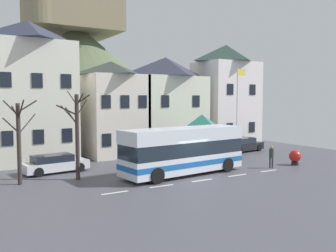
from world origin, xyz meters
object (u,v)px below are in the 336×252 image
Objects in this scene: bus_shelter at (202,124)px; public_bench at (208,151)px; pedestrian_01 at (271,155)px; parked_car_02 at (55,164)px; townhouse_02 at (112,108)px; townhouse_03 at (166,104)px; bare_tree_01 at (77,134)px; harbour_buoy at (295,157)px; flagpole at (238,106)px; hilltop_castle at (77,78)px; townhouse_04 at (226,96)px; bare_tree_00 at (19,139)px; pedestrian_00 at (229,150)px; townhouse_01 at (29,92)px; transit_bus at (184,151)px; parked_car_01 at (242,145)px.

public_bench is at bearing 40.52° from bus_shelter.
parked_car_02 is at bearing 154.97° from pedestrian_01.
townhouse_03 reaches higher than townhouse_02.
bare_tree_01 is at bearing -165.87° from public_bench.
public_bench is 7.73m from harbour_buoy.
townhouse_02 reaches higher than flagpole.
hilltop_castle is at bearing 99.44° from pedestrian_01.
townhouse_04 is 24.10m from bare_tree_00.
townhouse_04 is at bearing 65.24° from pedestrian_01.
pedestrian_00 is at bearing -18.57° from parked_car_02.
bare_tree_01 is (1.21, -8.93, -2.81)m from townhouse_01.
bare_tree_00 reaches higher than transit_bus.
bare_tree_00 is at bearing 166.46° from pedestrian_01.
townhouse_03 is 2.38× the size of bus_shelter.
townhouse_04 reaches higher than pedestrian_00.
parked_car_02 is at bearing 174.56° from parked_car_01.
townhouse_04 reaches higher than parked_car_01.
bare_tree_01 is at bearing 164.90° from pedestrian_01.
bus_shelter is (-8.08, -6.61, -2.39)m from townhouse_04.
bare_tree_00 reaches higher than harbour_buoy.
bare_tree_01 is at bearing 167.08° from harbour_buoy.
transit_bus reaches higher than pedestrian_00.
pedestrian_00 is 0.29× the size of bare_tree_01.
townhouse_02 reaches higher than public_bench.
transit_bus is at bearing -138.95° from public_bench.
parked_car_01 is (11.86, -4.66, -3.65)m from townhouse_02.
townhouse_03 is 14.15m from parked_car_02.
pedestrian_00 is at bearing 101.72° from pedestrian_01.
harbour_buoy is (9.53, -1.53, -0.96)m from transit_bus.
townhouse_03 is at bearing -1.83° from townhouse_01.
pedestrian_01 is at bearing -64.22° from bus_shelter.
bus_shelter is (12.33, -7.31, -2.66)m from townhouse_01.
bare_tree_01 is (-19.20, -8.24, -2.54)m from townhouse_04.
townhouse_02 is 5.31× the size of public_bench.
transit_bus is 6.01m from bus_shelter.
transit_bus is at bearing 167.90° from pedestrian_01.
townhouse_03 is (5.73, -0.15, 0.34)m from townhouse_02.
pedestrian_01 is (0.81, -3.93, 0.06)m from pedestrian_00.
townhouse_01 reaches higher than pedestrian_00.
flagpole reaches higher than pedestrian_01.
flagpole is at bearing 19.11° from transit_bus.
bare_tree_01 is (-13.70, 3.70, 1.98)m from pedestrian_01.
townhouse_01 is 22.20m from harbour_buoy.
bus_shelter is at bearing -140.71° from townhouse_04.
bare_tree_00 is (-21.27, -3.58, 2.15)m from parked_car_01.
transit_bus is at bearing 170.88° from harbour_buoy.
townhouse_02 is 1.83× the size of parked_car_01.
townhouse_04 is 9.36m from public_bench.
bare_tree_01 reaches higher than pedestrian_01.
flagpole is at bearing 101.68° from harbour_buoy.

